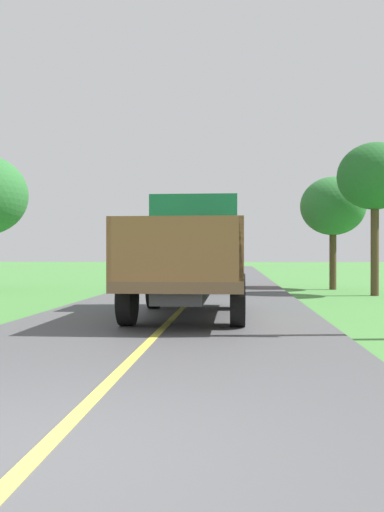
{
  "coord_description": "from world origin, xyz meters",
  "views": [
    {
      "loc": [
        1.34,
        -3.6,
        1.44
      ],
      "look_at": [
        0.29,
        9.43,
        1.4
      ],
      "focal_mm": 38.38,
      "sensor_mm": 36.0,
      "label": 1
    }
  ],
  "objects_px": {
    "banana_truck_far": "(210,253)",
    "roadside_tree_mid_right": "(333,207)",
    "banana_truck_near": "(192,253)",
    "roadside_tree_near_left": "(375,177)"
  },
  "relations": [
    {
      "from": "banana_truck_far",
      "to": "roadside_tree_near_left",
      "type": "distance_m",
      "value": 7.14
    },
    {
      "from": "banana_truck_near",
      "to": "roadside_tree_near_left",
      "type": "relative_size",
      "value": 1.09
    },
    {
      "from": "banana_truck_far",
      "to": "roadside_tree_near_left",
      "type": "height_order",
      "value": "roadside_tree_near_left"
    },
    {
      "from": "roadside_tree_near_left",
      "to": "roadside_tree_mid_right",
      "type": "xyz_separation_m",
      "value": [
        -0.86,
        3.29,
        -0.73
      ]
    },
    {
      "from": "roadside_tree_near_left",
      "to": "banana_truck_near",
      "type": "bearing_deg",
      "value": -131.09
    },
    {
      "from": "banana_truck_far",
      "to": "roadside_tree_mid_right",
      "type": "relative_size",
      "value": 1.26
    },
    {
      "from": "banana_truck_near",
      "to": "banana_truck_far",
      "type": "height_order",
      "value": "same"
    },
    {
      "from": "banana_truck_near",
      "to": "banana_truck_far",
      "type": "bearing_deg",
      "value": 90.23
    },
    {
      "from": "roadside_tree_mid_right",
      "to": "roadside_tree_near_left",
      "type": "bearing_deg",
      "value": -75.35
    },
    {
      "from": "roadside_tree_near_left",
      "to": "roadside_tree_mid_right",
      "type": "height_order",
      "value": "roadside_tree_near_left"
    }
  ]
}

